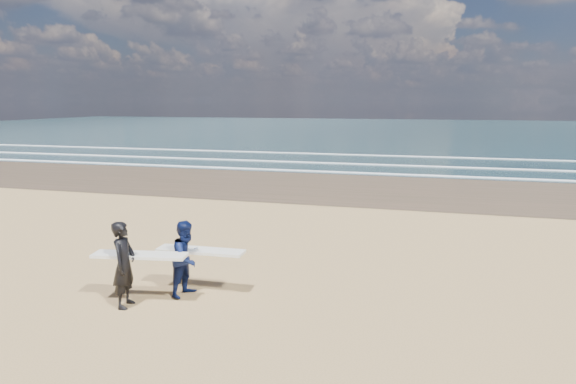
% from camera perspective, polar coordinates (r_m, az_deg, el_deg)
% --- Properties ---
extents(ocean, '(220.00, 100.00, 0.02)m').
position_cam_1_polar(ocean, '(83.47, 25.34, 5.96)').
color(ocean, '#1A353B').
rests_on(ocean, ground).
extents(surfer_near, '(2.26, 1.19, 2.01)m').
position_cam_1_polar(surfer_near, '(12.39, -17.59, -7.58)').
color(surfer_near, black).
rests_on(surfer_near, ground).
extents(surfer_far, '(2.22, 1.16, 1.85)m').
position_cam_1_polar(surfer_far, '(12.76, -11.07, -7.16)').
color(surfer_far, '#0B1642').
rests_on(surfer_far, ground).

